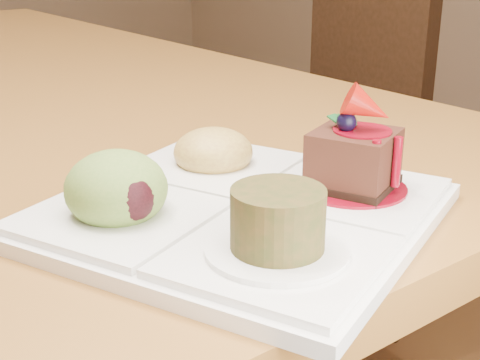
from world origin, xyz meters
TOP-DOWN VIEW (x-y plane):
  - chair_right at (0.87, -0.05)m, footprint 0.44×0.44m
  - sampler_plate at (0.04, -0.75)m, footprint 0.37×0.37m

SIDE VIEW (x-z plane):
  - chair_right at x=0.87m, z-range 0.06..0.96m
  - sampler_plate at x=0.04m, z-range 0.72..0.83m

